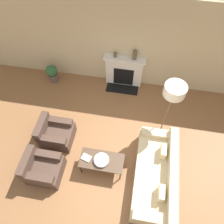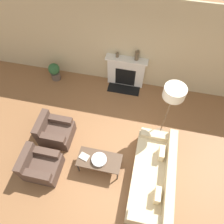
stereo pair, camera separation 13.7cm
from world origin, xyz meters
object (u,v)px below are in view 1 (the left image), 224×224
(mantel_vase_left, at_px, (115,55))
(potted_plant, at_px, (52,73))
(mantel_vase_center_left, at_px, (135,55))
(fireplace, at_px, (124,72))
(armchair_near, at_px, (42,168))
(book, at_px, (86,158))
(bowl, at_px, (101,160))
(coffee_table, at_px, (102,161))
(floor_lamp, at_px, (174,93))
(armchair_far, at_px, (55,134))
(couch, at_px, (156,175))

(mantel_vase_left, bearing_deg, potted_plant, -172.10)
(mantel_vase_center_left, xyz_separation_m, potted_plant, (-2.61, -0.28, -0.90))
(fireplace, xyz_separation_m, armchair_near, (-1.53, -3.38, -0.25))
(mantel_vase_left, bearing_deg, book, -93.86)
(bowl, relative_size, potted_plant, 0.59)
(coffee_table, height_order, bowl, bowl)
(floor_lamp, xyz_separation_m, mantel_vase_left, (-1.60, 1.67, -0.57))
(floor_lamp, relative_size, mantel_vase_center_left, 6.84)
(mantel_vase_left, relative_size, potted_plant, 0.23)
(fireplace, height_order, potted_plant, fireplace)
(book, distance_m, potted_plant, 3.28)
(floor_lamp, distance_m, potted_plant, 4.13)
(coffee_table, distance_m, mantel_vase_center_left, 3.13)
(fireplace, distance_m, bowl, 3.00)
(armchair_near, bearing_deg, mantel_vase_left, -20.09)
(armchair_near, xyz_separation_m, mantel_vase_center_left, (1.81, 3.39, 0.95))
(bowl, distance_m, potted_plant, 3.52)
(armchair_far, distance_m, bowl, 1.56)
(fireplace, xyz_separation_m, floor_lamp, (1.31, -1.65, 1.20))
(book, height_order, mantel_vase_left, mantel_vase_left)
(coffee_table, height_order, book, book)
(fireplace, relative_size, book, 4.66)
(floor_lamp, bearing_deg, armchair_far, -165.48)
(potted_plant, bearing_deg, bowl, -51.03)
(armchair_near, distance_m, coffee_table, 1.48)
(armchair_near, xyz_separation_m, potted_plant, (-0.79, 3.11, 0.05))
(couch, distance_m, book, 1.75)
(coffee_table, height_order, mantel_vase_center_left, mantel_vase_center_left)
(fireplace, bearing_deg, potted_plant, -173.44)
(coffee_table, relative_size, floor_lamp, 0.55)
(armchair_near, distance_m, potted_plant, 3.21)
(potted_plant, bearing_deg, floor_lamp, -20.89)
(floor_lamp, distance_m, mantel_vase_center_left, 2.02)
(couch, xyz_separation_m, armchair_far, (-2.78, 0.66, -0.00))
(fireplace, relative_size, floor_lamp, 0.65)
(potted_plant, bearing_deg, book, -56.09)
(mantel_vase_left, bearing_deg, coffee_table, -86.60)
(mantel_vase_center_left, bearing_deg, book, -104.47)
(armchair_far, distance_m, floor_lamp, 3.27)
(book, bearing_deg, armchair_far, 166.39)
(bowl, bearing_deg, coffee_table, 92.45)
(couch, height_order, coffee_table, couch)
(armchair_near, distance_m, bowl, 1.49)
(couch, distance_m, coffee_table, 1.37)
(book, relative_size, floor_lamp, 0.14)
(mantel_vase_center_left, bearing_deg, coffee_table, -97.49)
(couch, distance_m, armchair_near, 2.80)
(mantel_vase_left, bearing_deg, armchair_near, -110.09)
(armchair_far, distance_m, coffee_table, 1.55)
(book, bearing_deg, armchair_near, -143.12)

